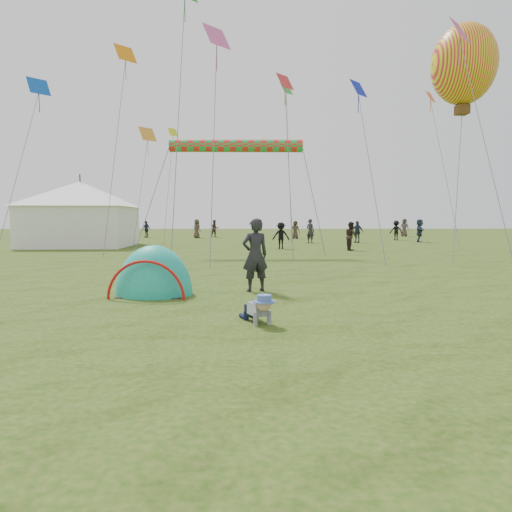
{
  "coord_description": "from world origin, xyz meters",
  "views": [
    {
      "loc": [
        -0.72,
        -8.57,
        1.88
      ],
      "look_at": [
        -0.5,
        1.93,
        1.0
      ],
      "focal_mm": 32.0,
      "sensor_mm": 36.0,
      "label": 1
    }
  ],
  "objects_px": {
    "crawling_toddler": "(259,308)",
    "balloon_kite": "(464,69)",
    "popup_tent": "(154,295)",
    "event_marquee": "(81,212)",
    "standing_adult": "(255,255)"
  },
  "relations": [
    {
      "from": "popup_tent",
      "to": "event_marquee",
      "type": "distance_m",
      "value": 21.22
    },
    {
      "from": "standing_adult",
      "to": "balloon_kite",
      "type": "bearing_deg",
      "value": -148.97
    },
    {
      "from": "crawling_toddler",
      "to": "standing_adult",
      "type": "distance_m",
      "value": 3.63
    },
    {
      "from": "popup_tent",
      "to": "event_marquee",
      "type": "height_order",
      "value": "event_marquee"
    },
    {
      "from": "event_marquee",
      "to": "standing_adult",
      "type": "bearing_deg",
      "value": -61.04
    },
    {
      "from": "event_marquee",
      "to": "balloon_kite",
      "type": "bearing_deg",
      "value": -17.53
    },
    {
      "from": "crawling_toddler",
      "to": "event_marquee",
      "type": "bearing_deg",
      "value": 92.36
    },
    {
      "from": "crawling_toddler",
      "to": "event_marquee",
      "type": "distance_m",
      "value": 25.06
    },
    {
      "from": "crawling_toddler",
      "to": "balloon_kite",
      "type": "relative_size",
      "value": 0.16
    },
    {
      "from": "popup_tent",
      "to": "event_marquee",
      "type": "relative_size",
      "value": 0.37
    },
    {
      "from": "crawling_toddler",
      "to": "standing_adult",
      "type": "relative_size",
      "value": 0.39
    },
    {
      "from": "popup_tent",
      "to": "crawling_toddler",
      "type": "bearing_deg",
      "value": -46.49
    },
    {
      "from": "crawling_toddler",
      "to": "balloon_kite",
      "type": "xyz_separation_m",
      "value": [
        11.04,
        16.06,
        9.26
      ]
    },
    {
      "from": "crawling_toddler",
      "to": "balloon_kite",
      "type": "height_order",
      "value": "balloon_kite"
    },
    {
      "from": "popup_tent",
      "to": "balloon_kite",
      "type": "relative_size",
      "value": 0.53
    }
  ]
}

